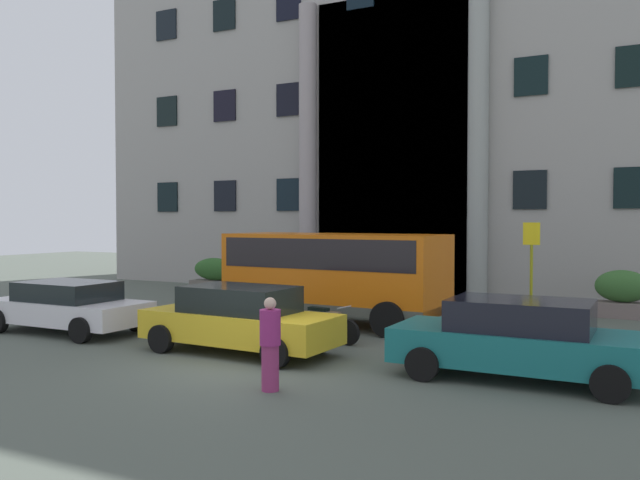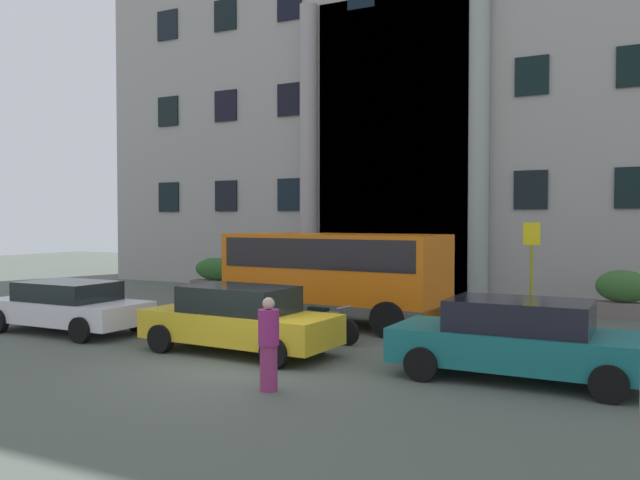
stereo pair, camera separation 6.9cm
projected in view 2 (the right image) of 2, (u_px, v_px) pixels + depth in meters
The scene contains 12 objects.
ground_plane at pixel (247, 369), 13.00m from camera, with size 80.00×64.00×0.12m, color #4F574D.
office_building_facade at pixel (472, 79), 28.21m from camera, with size 32.60×9.62×18.06m.
orange_minibus at pixel (335, 270), 18.17m from camera, with size 6.25×2.85×2.53m.
bus_stop_sign at pixel (532, 263), 17.42m from camera, with size 0.44×0.08×2.85m.
hedge_planter_west at pixel (623, 295), 19.39m from camera, with size 1.61×0.86×1.42m.
hedge_planter_far_west at pixel (216, 276), 25.87m from camera, with size 2.04×0.71×1.40m.
hedge_planter_entrance_left at pixel (371, 286), 23.12m from camera, with size 2.10×0.97×1.16m.
parked_compact_extra at pixel (239, 319), 14.28m from camera, with size 4.50×2.07×1.47m.
parked_sedan_second at pixel (519, 339), 11.88m from camera, with size 4.59×2.07×1.47m.
parked_coupe_end at pixel (68, 306), 16.93m from camera, with size 4.37×2.07×1.32m.
scooter_by_planter at pixel (323, 323), 15.56m from camera, with size 1.92×0.57×0.89m.
pedestrian_woman_with_bag at pixel (269, 344), 11.12m from camera, with size 0.36×0.36×1.60m.
Camera 2 is at (7.25, -10.78, 2.93)m, focal length 36.60 mm.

